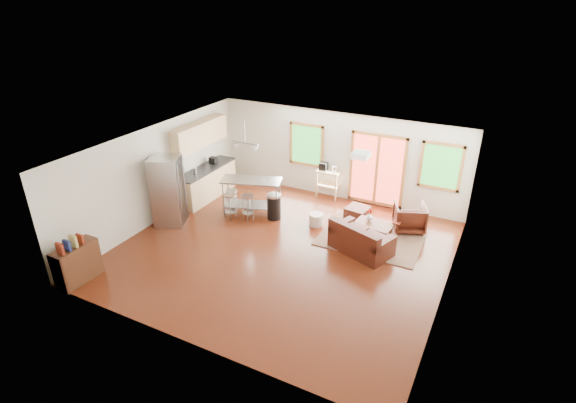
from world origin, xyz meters
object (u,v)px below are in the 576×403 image
at_px(armchair, 410,216).
at_px(coffee_table, 374,226).
at_px(rug, 371,238).
at_px(kitchen_cart, 328,174).
at_px(loveseat, 360,241).
at_px(refrigerator, 168,191).
at_px(ottoman, 357,214).
at_px(island, 252,190).

bearing_deg(armchair, coffee_table, 25.79).
relative_size(rug, kitchen_cart, 2.32).
relative_size(loveseat, refrigerator, 0.87).
xyz_separation_m(loveseat, refrigerator, (-5.02, -0.89, 0.63)).
bearing_deg(ottoman, loveseat, -68.64).
bearing_deg(island, rug, 3.19).
height_order(loveseat, refrigerator, refrigerator).
xyz_separation_m(coffee_table, island, (-3.41, -0.28, 0.39)).
xyz_separation_m(rug, armchair, (0.72, 0.88, 0.39)).
distance_m(ottoman, refrigerator, 5.09).
height_order(ottoman, kitchen_cart, kitchen_cart).
height_order(loveseat, island, island).
xyz_separation_m(loveseat, kitchen_cart, (-1.90, 2.54, 0.43)).
bearing_deg(armchair, ottoman, -18.04).
distance_m(armchair, island, 4.28).
distance_m(armchair, ottoman, 1.40).
bearing_deg(refrigerator, kitchen_cart, 24.09).
bearing_deg(rug, island, -176.81).
relative_size(ottoman, island, 0.32).
bearing_deg(coffee_table, loveseat, -94.24).
relative_size(armchair, ottoman, 1.41).
bearing_deg(rug, coffee_table, 88.83).
xyz_separation_m(armchair, refrigerator, (-5.79, -2.51, 0.54)).
relative_size(loveseat, armchair, 2.04).
xyz_separation_m(refrigerator, island, (1.66, 1.45, -0.23)).
height_order(coffee_table, refrigerator, refrigerator).
bearing_deg(loveseat, refrigerator, -150.44).
bearing_deg(loveseat, ottoman, 130.91).
distance_m(island, kitchen_cart, 2.45).
distance_m(coffee_table, island, 3.45).
relative_size(rug, refrigerator, 1.34).
height_order(rug, coffee_table, coffee_table).
bearing_deg(rug, ottoman, 130.09).
xyz_separation_m(armchair, kitchen_cart, (-2.68, 0.91, 0.34)).
height_order(island, kitchen_cart, kitchen_cart).
height_order(rug, refrigerator, refrigerator).
xyz_separation_m(rug, coffee_table, (0.00, 0.09, 0.31)).
bearing_deg(refrigerator, ottoman, 5.16).
relative_size(armchair, kitchen_cart, 0.74).
bearing_deg(rug, armchair, 50.66).
relative_size(coffee_table, kitchen_cart, 0.93).
bearing_deg(kitchen_cart, ottoman, -37.66).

